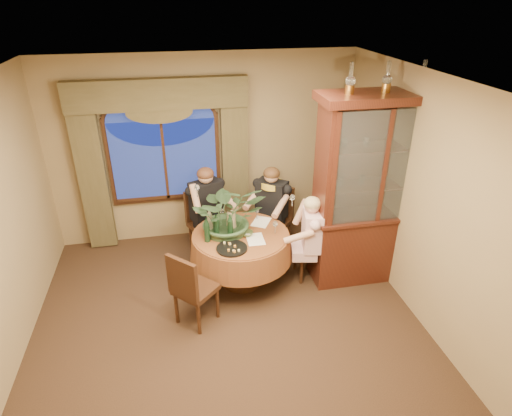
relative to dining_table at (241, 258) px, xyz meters
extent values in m
plane|color=black|center=(-0.29, -1.06, -0.38)|extent=(5.00, 5.00, 0.00)
plane|color=#8B7551|center=(-0.29, 1.44, 1.02)|extent=(4.50, 0.00, 4.50)
plane|color=#8B7551|center=(1.96, -1.06, 1.02)|extent=(0.00, 5.00, 5.00)
plane|color=white|center=(-0.29, -1.06, 2.42)|extent=(5.00, 5.00, 0.00)
cube|color=#473F24|center=(-1.92, 1.32, 0.80)|extent=(0.38, 0.14, 2.32)
cube|color=#473F24|center=(0.14, 1.32, 0.80)|extent=(0.38, 0.14, 2.32)
cylinder|color=maroon|center=(0.00, 0.00, 0.00)|extent=(1.47, 1.47, 0.75)
cube|color=#35150F|center=(1.67, -0.14, 0.87)|extent=(1.54, 0.60, 2.50)
cube|color=black|center=(0.96, -0.03, 0.10)|extent=(0.43, 0.43, 0.96)
cube|color=black|center=(0.63, 0.73, 0.10)|extent=(0.59, 0.59, 0.96)
cube|color=black|center=(-0.39, 0.83, 0.10)|extent=(0.56, 0.56, 0.96)
cube|color=black|center=(-0.64, -0.64, 0.10)|extent=(0.59, 0.59, 0.96)
imported|color=#314F30|center=(-0.14, 0.10, 0.97)|extent=(0.91, 1.01, 0.79)
imported|color=#4C5E33|center=(0.07, -0.05, 0.40)|extent=(0.17, 0.17, 0.05)
cylinder|color=black|center=(-0.17, -0.34, 0.39)|extent=(0.38, 0.38, 0.02)
cylinder|color=black|center=(-0.31, -0.02, 0.54)|extent=(0.07, 0.07, 0.33)
cylinder|color=tan|center=(-0.38, 0.12, 0.54)|extent=(0.07, 0.07, 0.33)
cylinder|color=black|center=(-0.43, -0.10, 0.54)|extent=(0.07, 0.07, 0.33)
cylinder|color=black|center=(-0.14, -0.07, 0.54)|extent=(0.07, 0.07, 0.33)
cube|color=white|center=(0.16, -0.18, 0.38)|extent=(0.21, 0.30, 0.00)
cube|color=white|center=(0.32, 0.25, 0.38)|extent=(0.33, 0.36, 0.00)
camera|label=1|loc=(-0.73, -4.66, 3.17)|focal=30.00mm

